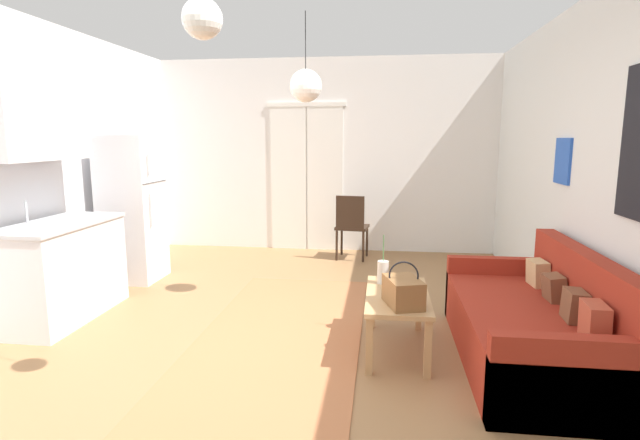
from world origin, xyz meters
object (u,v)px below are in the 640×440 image
at_px(pendant_lamp_far, 306,86).
at_px(handbag, 403,291).
at_px(coffee_table, 397,302).
at_px(refrigerator, 132,209).
at_px(accent_chair, 351,224).
at_px(couch, 539,328).
at_px(pendant_lamp_near, 202,19).
at_px(bamboo_vase, 383,272).

bearing_deg(pendant_lamp_far, handbag, -52.45).
bearing_deg(coffee_table, handbag, -83.23).
relative_size(coffee_table, refrigerator, 0.57).
relative_size(refrigerator, accent_chair, 1.89).
distance_m(couch, handbag, 1.05).
distance_m(accent_chair, pendant_lamp_near, 4.31).
height_order(coffee_table, pendant_lamp_near, pendant_lamp_near).
relative_size(handbag, pendant_lamp_near, 0.63).
distance_m(bamboo_vase, refrigerator, 3.17).
relative_size(bamboo_vase, pendant_lamp_near, 0.67).
distance_m(couch, accent_chair, 3.32).
distance_m(refrigerator, pendant_lamp_far, 2.58).
relative_size(bamboo_vase, pendant_lamp_far, 0.51).
relative_size(coffee_table, accent_chair, 1.08).
height_order(coffee_table, bamboo_vase, bamboo_vase).
bearing_deg(pendant_lamp_near, handbag, 36.07).
distance_m(handbag, accent_chair, 3.14).
bearing_deg(handbag, refrigerator, 148.68).
distance_m(accent_chair, pendant_lamp_far, 2.54).
bearing_deg(pendant_lamp_far, bamboo_vase, -40.29).
xyz_separation_m(handbag, pendant_lamp_near, (-1.12, -0.81, 1.70)).
xyz_separation_m(accent_chair, pendant_lamp_far, (-0.31, -1.94, 1.61)).
height_order(coffee_table, handbag, handbag).
bearing_deg(coffee_table, refrigerator, 152.14).
height_order(bamboo_vase, accent_chair, accent_chair).
height_order(couch, coffee_table, couch).
height_order(refrigerator, pendant_lamp_far, pendant_lamp_far).
xyz_separation_m(couch, pendant_lamp_far, (-1.87, 0.98, 1.84)).
relative_size(handbag, pendant_lamp_far, 0.48).
bearing_deg(pendant_lamp_near, pendant_lamp_far, 83.02).
height_order(refrigerator, accent_chair, refrigerator).
height_order(couch, refrigerator, refrigerator).
xyz_separation_m(couch, handbag, (-0.99, -0.17, 0.29)).
bearing_deg(accent_chair, handbag, 106.97).
distance_m(coffee_table, bamboo_vase, 0.33).
distance_m(refrigerator, pendant_lamp_near, 3.55).
bearing_deg(couch, handbag, -170.53).
bearing_deg(accent_chair, bamboo_vase, 105.92).
bearing_deg(handbag, coffee_table, 96.77).
height_order(bamboo_vase, pendant_lamp_far, pendant_lamp_far).
height_order(handbag, accent_chair, accent_chair).
relative_size(handbag, accent_chair, 0.43).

